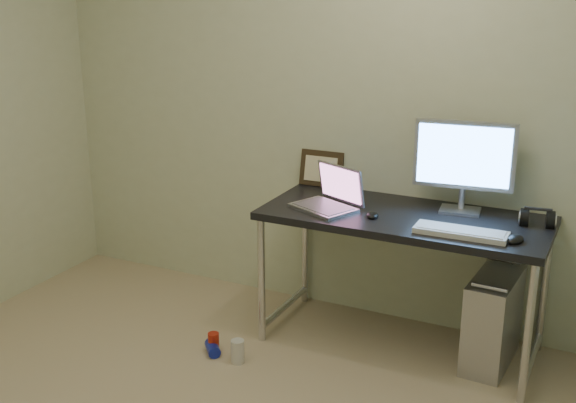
{
  "coord_description": "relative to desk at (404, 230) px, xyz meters",
  "views": [
    {
      "loc": [
        1.62,
        -2.01,
        1.93
      ],
      "look_at": [
        0.11,
        1.08,
        0.85
      ],
      "focal_mm": 45.0,
      "sensor_mm": 36.0,
      "label": 1
    }
  ],
  "objects": [
    {
      "name": "laptop",
      "position": [
        -0.39,
        -0.06,
        0.14
      ],
      "size": [
        0.4,
        0.37,
        0.22
      ],
      "rotation": [
        0.0,
        0.0,
        -0.41
      ],
      "color": "#AFB0B7",
      "rests_on": "desk"
    },
    {
      "name": "desk",
      "position": [
        0.0,
        0.0,
        0.0
      ],
      "size": [
        1.47,
        0.64,
        0.75
      ],
      "color": "black",
      "rests_on": "ground"
    },
    {
      "name": "mouse_left",
      "position": [
        -0.14,
        -0.11,
        0.1
      ],
      "size": [
        0.08,
        0.11,
        0.03
      ],
      "primitive_type": "ellipsoid",
      "rotation": [
        0.0,
        0.0,
        0.24
      ],
      "color": "black",
      "rests_on": "desk"
    },
    {
      "name": "mouse_right",
      "position": [
        0.58,
        -0.16,
        0.1
      ],
      "size": [
        0.1,
        0.13,
        0.04
      ],
      "primitive_type": "ellipsoid",
      "rotation": [
        0.0,
        0.0,
        -0.22
      ],
      "color": "black",
      "rests_on": "desk"
    },
    {
      "name": "headphones",
      "position": [
        0.64,
        0.13,
        0.12
      ],
      "size": [
        0.18,
        0.11,
        0.11
      ],
      "rotation": [
        0.0,
        0.0,
        0.14
      ],
      "color": "black",
      "rests_on": "desk"
    },
    {
      "name": "keyboard",
      "position": [
        0.33,
        -0.18,
        0.1
      ],
      "size": [
        0.44,
        0.15,
        0.03
      ],
      "primitive_type": "cube",
      "rotation": [
        0.0,
        0.0,
        0.02
      ],
      "color": "silver",
      "rests_on": "desk"
    },
    {
      "name": "can_blue",
      "position": [
        -0.86,
        -0.53,
        -0.63
      ],
      "size": [
        0.13,
        0.13,
        0.07
      ],
      "primitive_type": "cylinder",
      "rotation": [
        1.57,
        0.0,
        0.74
      ],
      "color": "#1421A0",
      "rests_on": "ground"
    },
    {
      "name": "monitor",
      "position": [
        0.25,
        0.18,
        0.37
      ],
      "size": [
        0.51,
        0.17,
        0.48
      ],
      "rotation": [
        0.0,
        0.0,
        0.12
      ],
      "color": "#AFB0B7",
      "rests_on": "desk"
    },
    {
      "name": "picture_frame",
      "position": [
        -0.6,
        0.3,
        0.19
      ],
      "size": [
        0.26,
        0.08,
        0.21
      ],
      "primitive_type": "cube",
      "rotation": [
        -0.21,
        0.0,
        0.02
      ],
      "color": "black",
      "rests_on": "desk"
    },
    {
      "name": "wall_back",
      "position": [
        -0.61,
        0.32,
        0.59
      ],
      "size": [
        3.5,
        0.02,
        2.5
      ],
      "primitive_type": "cube",
      "color": "beige",
      "rests_on": "ground"
    },
    {
      "name": "can_white",
      "position": [
        -0.69,
        -0.55,
        -0.6
      ],
      "size": [
        0.07,
        0.07,
        0.13
      ],
      "primitive_type": "cylinder",
      "rotation": [
        0.0,
        0.0,
        -0.06
      ],
      "color": "silver",
      "rests_on": "ground"
    },
    {
      "name": "webcam",
      "position": [
        -0.44,
        0.28,
        0.18
      ],
      "size": [
        0.05,
        0.04,
        0.13
      ],
      "rotation": [
        0.0,
        0.0,
        0.09
      ],
      "color": "silver",
      "rests_on": "desk"
    },
    {
      "name": "cable_b",
      "position": [
        0.52,
        0.25,
        -0.28
      ],
      "size": [
        0.02,
        0.11,
        0.71
      ],
      "primitive_type": "cylinder",
      "rotation": [
        0.14,
        0.0,
        0.09
      ],
      "color": "black",
      "rests_on": "ground"
    },
    {
      "name": "tower_computer",
      "position": [
        0.48,
        0.03,
        -0.42
      ],
      "size": [
        0.23,
        0.47,
        0.51
      ],
      "rotation": [
        0.0,
        0.0,
        -0.06
      ],
      "color": "#B7B7BC",
      "rests_on": "ground"
    },
    {
      "name": "cable_a",
      "position": [
        0.43,
        0.27,
        -0.26
      ],
      "size": [
        0.01,
        0.16,
        0.69
      ],
      "primitive_type": "cylinder",
      "rotation": [
        0.21,
        0.0,
        0.0
      ],
      "color": "black",
      "rests_on": "ground"
    },
    {
      "name": "can_red",
      "position": [
        -0.86,
        -0.51,
        -0.61
      ],
      "size": [
        0.08,
        0.08,
        0.11
      ],
      "primitive_type": "cylinder",
      "rotation": [
        0.0,
        0.0,
        -0.39
      ],
      "color": "#AD2010",
      "rests_on": "ground"
    }
  ]
}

